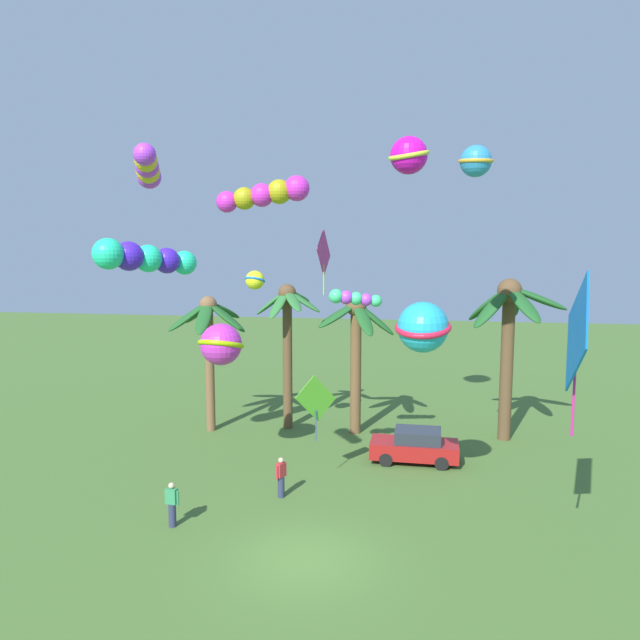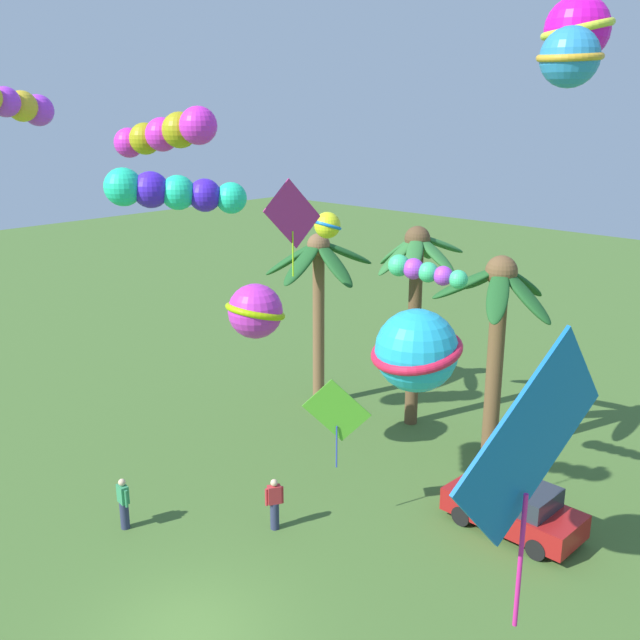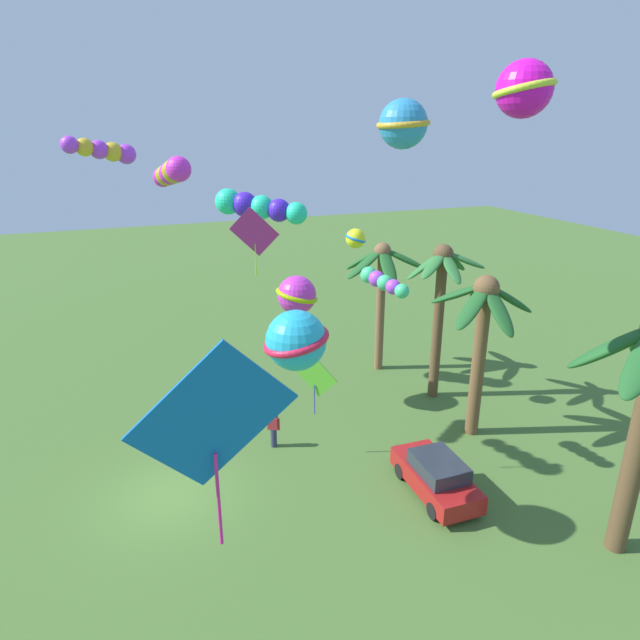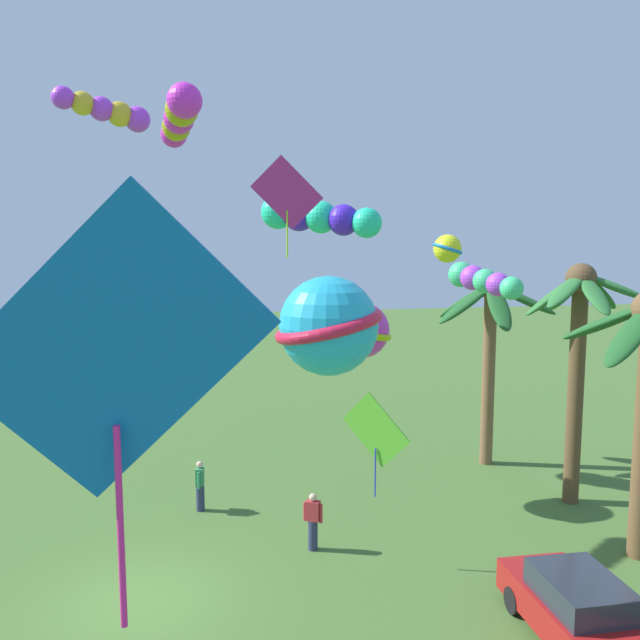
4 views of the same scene
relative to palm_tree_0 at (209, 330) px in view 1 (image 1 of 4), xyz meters
name	(u,v)px [view 1 (image 1 of 4)]	position (x,y,z in m)	size (l,w,h in m)	color
ground_plane	(305,560)	(7.25, -12.12, -5.34)	(120.00, 120.00, 0.00)	#476B2D
palm_tree_0	(209,330)	(0.00, 0.00, 0.00)	(4.18, 4.46, 7.10)	brown
palm_tree_1	(509,322)	(15.08, 0.89, 0.59)	(4.86, 5.02, 8.09)	brown
palm_tree_2	(356,333)	(7.54, 0.77, -0.13)	(4.19, 4.29, 7.15)	brown
palm_tree_3	(288,324)	(3.95, 1.09, 0.25)	(3.58, 3.72, 7.69)	brown
parked_car_0	(415,446)	(10.62, -3.02, -4.59)	(3.94, 1.82, 1.51)	#A51919
spectator_0	(281,477)	(5.50, -7.66, -4.53)	(0.39, 0.49, 1.59)	#2D3351
spectator_1	(172,504)	(2.29, -10.63, -4.53)	(0.55, 0.28, 1.59)	#2D3351
kite_ball_0	(221,344)	(2.49, -5.54, 0.24)	(2.26, 2.25, 1.76)	#D031C4
kite_ball_1	(476,161)	(12.59, -6.20, 7.44)	(1.50, 1.50, 1.16)	#2B8AC7
kite_diamond_2	(577,333)	(15.07, -11.55, 1.90)	(0.62, 3.46, 4.82)	#0E60B4
kite_ball_3	(409,155)	(10.08, -0.63, 8.47)	(2.70, 2.70, 1.74)	#E710BD
kite_tube_4	(143,258)	(-0.39, -6.46, 3.86)	(3.14, 3.86, 1.55)	#20DEA2
kite_diamond_5	(324,254)	(7.30, -8.58, 4.09)	(0.25, 1.64, 2.31)	#B62873
kite_tube_6	(266,194)	(5.84, -10.92, 5.96)	(2.90, 1.03, 1.14)	#E22BCE
kite_diamond_7	(316,399)	(6.63, -6.25, -1.77)	(1.45, 1.38, 2.75)	#58B82D
kite_ball_8	(423,327)	(10.77, -8.36, 1.54)	(2.26, 2.26, 1.79)	#23AED7
kite_ball_9	(255,280)	(3.33, -3.08, 2.79)	(1.17, 1.17, 0.86)	yellow
kite_tube_10	(354,298)	(7.91, -4.09, 2.12)	(2.23, 1.05, 0.79)	#3CD080
kite_tube_11	(147,168)	(2.87, -12.93, 6.59)	(1.39, 2.50, 1.03)	#B438F0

